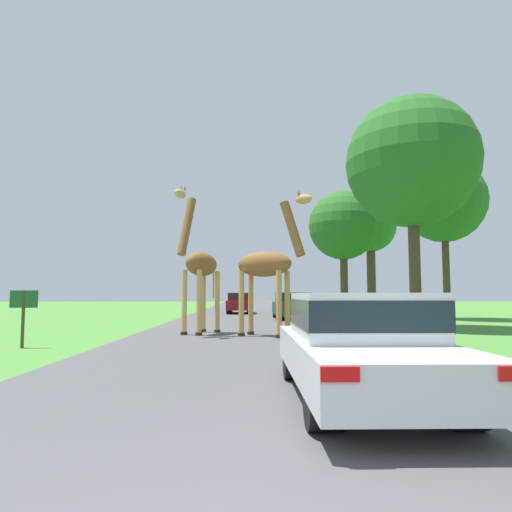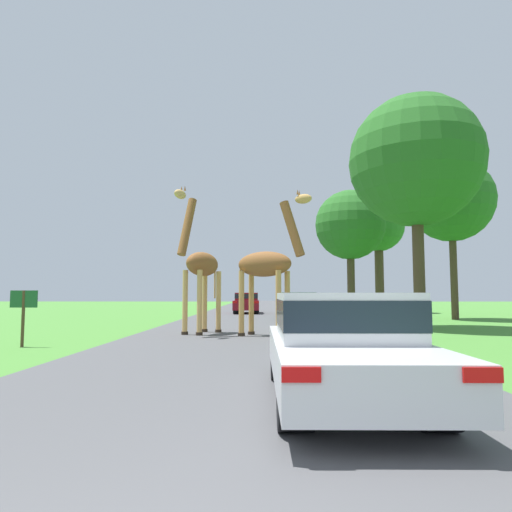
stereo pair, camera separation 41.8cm
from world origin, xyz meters
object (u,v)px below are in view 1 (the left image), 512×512
tree_left_edge (412,163)px  tree_far_right (444,202)px  sign_post (24,308)px  car_lead_maroon (360,341)px  tree_mid_field (343,226)px  tree_centre_back (370,228)px  car_queue_right (293,305)px  giraffe_companion (200,266)px  car_queue_left (240,302)px  giraffe_near_road (268,266)px

tree_left_edge → tree_far_right: (4.04, 6.30, -0.31)m
tree_left_edge → sign_post: (-12.39, -6.39, -5.69)m
tree_far_right → sign_post: (-16.44, -12.69, -5.38)m
car_lead_maroon → tree_mid_field: tree_mid_field is taller
tree_centre_back → car_lead_maroon: bearing=-105.6°
sign_post → car_queue_right: bearing=58.3°
tree_far_right → tree_centre_back: bearing=100.3°
giraffe_companion → car_queue_right: giraffe_companion is taller
car_lead_maroon → tree_far_right: (9.29, 18.42, 5.65)m
car_lead_maroon → car_queue_right: size_ratio=1.04×
giraffe_companion → car_queue_left: (1.09, 16.63, -1.54)m
car_lead_maroon → tree_far_right: size_ratio=0.53×
tree_centre_back → tree_mid_field: 5.16m
giraffe_companion → car_lead_maroon: size_ratio=1.07×
tree_left_edge → tree_mid_field: bearing=92.6°
car_queue_left → tree_far_right: 14.84m
giraffe_companion → car_queue_left: 16.73m
car_queue_left → tree_left_edge: (7.26, -14.09, 5.94)m
giraffe_companion → tree_left_edge: size_ratio=0.52×
giraffe_near_road → tree_left_edge: (6.06, 3.45, 4.45)m
car_queue_right → sign_post: (-8.14, -13.18, 0.25)m
car_lead_maroon → tree_left_edge: 14.49m
car_queue_right → car_queue_left: 7.89m
car_lead_maroon → tree_centre_back: (7.66, 27.38, 5.48)m
giraffe_companion → tree_mid_field: size_ratio=0.61×
car_queue_left → tree_centre_back: size_ratio=0.51×
tree_centre_back → giraffe_near_road: bearing=-114.4°
giraffe_near_road → car_queue_right: (1.81, 10.24, -1.48)m
car_queue_right → tree_centre_back: 12.08m
car_queue_right → tree_left_edge: (4.25, -6.79, 5.94)m
tree_centre_back → tree_far_right: bearing=-79.7°
giraffe_near_road → car_queue_left: (-1.21, 17.54, -1.48)m
car_queue_right → car_queue_left: size_ratio=1.05×
car_queue_left → tree_left_edge: size_ratio=0.45×
car_queue_right → tree_left_edge: 9.98m
car_queue_right → tree_mid_field: size_ratio=0.55×
car_queue_right → tree_mid_field: bearing=48.5°
giraffe_near_road → car_queue_right: bearing=-161.6°
giraffe_companion → tree_mid_field: (7.85, 13.56, 3.45)m
tree_centre_back → tree_mid_field: (-2.92, -4.23, -0.46)m
car_lead_maroon → tree_centre_back: tree_centre_back is taller
giraffe_near_road → car_lead_maroon: (0.81, -8.68, -1.51)m
tree_mid_field → car_queue_right: bearing=-131.5°
giraffe_near_road → tree_left_edge: size_ratio=0.49×
giraffe_near_road → car_queue_left: bearing=-147.6°
tree_far_right → tree_left_edge: bearing=-122.7°
car_queue_left → tree_far_right: size_ratio=0.48×
tree_far_right → giraffe_near_road: bearing=-136.0°
tree_far_right → car_queue_left: bearing=145.4°
giraffe_near_road → car_queue_right: 10.51m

